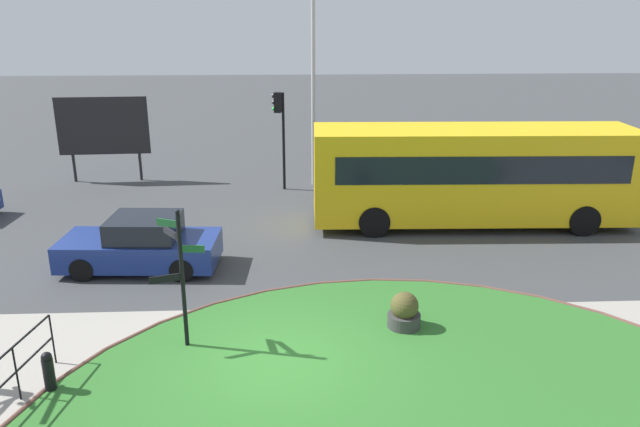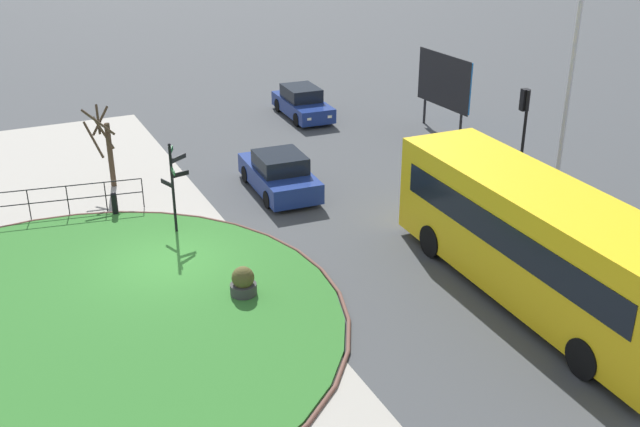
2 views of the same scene
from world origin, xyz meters
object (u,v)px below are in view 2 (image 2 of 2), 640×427
at_px(planter_near_signpost, 243,284).
at_px(billboard_left, 444,82).
at_px(car_near_lane, 279,174).
at_px(car_far_lane, 302,103).
at_px(street_tree_bare, 106,146).
at_px(bollard_foreground, 115,204).
at_px(bus_yellow, 539,242).
at_px(lamppost_tall, 569,86).
at_px(signpost_directional, 174,181).
at_px(traffic_light_near, 524,118).

bearing_deg(planter_near_signpost, billboard_left, 127.42).
height_order(car_near_lane, car_far_lane, car_near_lane).
distance_m(car_near_lane, street_tree_bare, 6.46).
bearing_deg(bollard_foreground, bus_yellow, 41.30).
relative_size(lamppost_tall, billboard_left, 2.12).
distance_m(car_far_lane, street_tree_bare, 11.54).
bearing_deg(signpost_directional, car_near_lane, 113.04).
xyz_separation_m(signpost_directional, car_far_lane, (-10.21, 9.07, -1.16)).
bearing_deg(traffic_light_near, car_far_lane, 24.77).
xyz_separation_m(car_near_lane, traffic_light_near, (3.76, 7.92, 2.15)).
xyz_separation_m(traffic_light_near, lamppost_tall, (1.34, 0.64, 1.40)).
distance_m(bus_yellow, billboard_left, 15.08).
bearing_deg(street_tree_bare, planter_near_signpost, 9.95).
bearing_deg(traffic_light_near, lamppost_tall, -144.66).
relative_size(signpost_directional, bus_yellow, 0.30).
xyz_separation_m(bollard_foreground, car_near_lane, (0.39, 5.95, 0.23)).
relative_size(billboard_left, street_tree_bare, 1.18).
height_order(car_near_lane, street_tree_bare, street_tree_bare).
bearing_deg(billboard_left, lamppost_tall, -9.26).
xyz_separation_m(traffic_light_near, billboard_left, (-7.32, 1.59, -0.54)).
bearing_deg(car_near_lane, signpost_directional, 116.32).
xyz_separation_m(traffic_light_near, street_tree_bare, (-6.88, -13.49, -1.19)).
relative_size(bollard_foreground, billboard_left, 0.24).
bearing_deg(signpost_directional, street_tree_bare, -166.72).
distance_m(bollard_foreground, planter_near_signpost, 7.36).
bearing_deg(billboard_left, signpost_directional, -71.65).
height_order(signpost_directional, billboard_left, billboard_left).
distance_m(signpost_directional, car_near_lane, 4.91).
bearing_deg(lamppost_tall, signpost_directional, -103.99).
xyz_separation_m(lamppost_tall, planter_near_signpost, (1.57, -12.42, -3.82)).
height_order(car_far_lane, planter_near_signpost, car_far_lane).
xyz_separation_m(signpost_directional, bus_yellow, (8.31, 7.73, -0.08)).
height_order(bollard_foreground, street_tree_bare, street_tree_bare).
bearing_deg(street_tree_bare, bus_yellow, 33.79).
bearing_deg(street_tree_bare, lamppost_tall, 59.83).
relative_size(car_near_lane, planter_near_signpost, 4.76).
bearing_deg(traffic_light_near, street_tree_bare, 72.73).
relative_size(bus_yellow, lamppost_tall, 1.34).
height_order(car_far_lane, traffic_light_near, traffic_light_near).
xyz_separation_m(bollard_foreground, planter_near_signpost, (7.06, 2.10, -0.03)).
height_order(planter_near_signpost, street_tree_bare, street_tree_bare).
distance_m(lamppost_tall, billboard_left, 8.93).
xyz_separation_m(car_near_lane, billboard_left, (-3.56, 9.51, 1.61)).
bearing_deg(billboard_left, traffic_light_near, -15.27).
xyz_separation_m(bollard_foreground, lamppost_tall, (5.49, 14.52, 3.78)).
height_order(bus_yellow, traffic_light_near, traffic_light_near).
xyz_separation_m(traffic_light_near, planter_near_signpost, (2.91, -11.78, -2.42)).
bearing_deg(bus_yellow, planter_near_signpost, -114.44).
height_order(signpost_directional, lamppost_tall, lamppost_tall).
bearing_deg(lamppost_tall, car_far_lane, -163.86).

